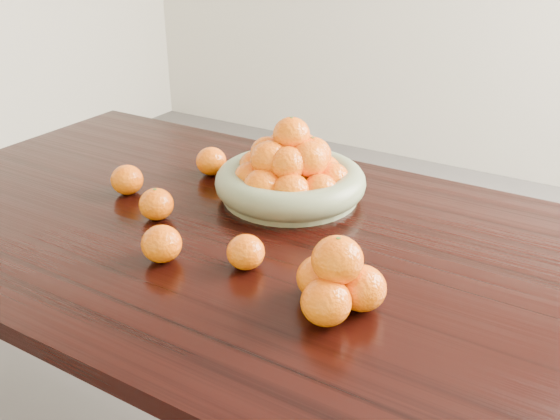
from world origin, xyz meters
The scene contains 8 objects.
dining_table centered at (0.00, 0.00, 0.66)m, with size 2.00×1.00×0.75m.
fruit_bowl centered at (-0.10, 0.19, 0.81)m, with size 0.36×0.36×0.20m.
orange_pyramid centered at (0.20, -0.17, 0.81)m, with size 0.16×0.16×0.14m.
loose_orange_0 centered at (-0.30, -0.06, 0.79)m, with size 0.08×0.08×0.07m, color orange.
loose_orange_1 centered at (-0.17, -0.20, 0.79)m, with size 0.08×0.08×0.07m, color orange.
loose_orange_2 centered at (-0.01, -0.13, 0.78)m, with size 0.07×0.07×0.07m, color orange.
loose_orange_3 centered at (-0.45, 0.01, 0.79)m, with size 0.08×0.08×0.07m, color orange.
loose_orange_4 centered at (-0.35, 0.21, 0.79)m, with size 0.08×0.08×0.07m, color orange.
Camera 1 is at (0.59, -0.99, 1.38)m, focal length 40.00 mm.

